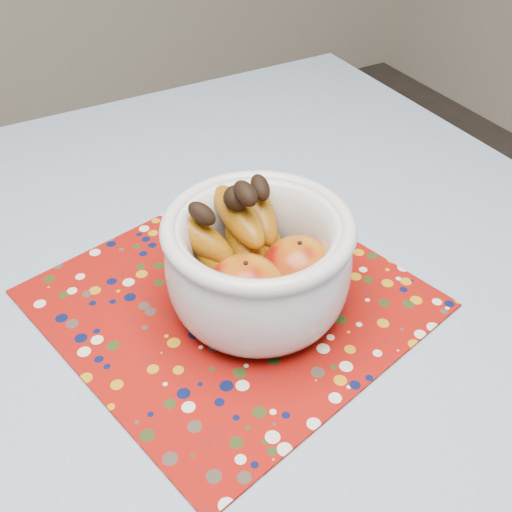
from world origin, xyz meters
The scene contains 4 objects.
table centered at (0.00, 0.00, 0.67)m, with size 1.20×1.20×0.75m.
tablecloth centered at (0.00, 0.00, 0.76)m, with size 1.32×1.32×0.01m, color slate.
placemat centered at (0.11, 0.07, 0.76)m, with size 0.39×0.39×0.00m, color maroon.
fruit_bowl centered at (0.12, 0.04, 0.84)m, with size 0.22×0.22×0.17m.
Camera 1 is at (-0.12, -0.41, 1.27)m, focal length 42.00 mm.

